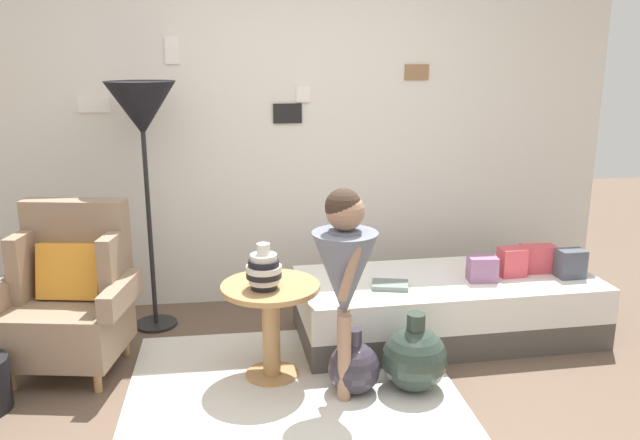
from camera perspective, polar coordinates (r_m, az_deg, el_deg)
gallery_wall at (r=4.65m, az=-3.54°, el=8.43°), size 4.80×0.12×2.60m
rug at (r=3.69m, az=-2.50°, el=-14.50°), size 1.79×1.48×0.01m
armchair at (r=4.01m, az=-21.16°, el=-6.26°), size 0.83×0.68×0.97m
daybed at (r=4.30m, az=11.07°, el=-7.49°), size 1.93×0.87×0.40m
pillow_head at (r=4.43m, az=21.24°, el=-3.61°), size 0.17×0.13×0.18m
pillow_mid at (r=4.46m, az=18.65°, el=-3.25°), size 0.22×0.13×0.18m
pillow_back at (r=4.33m, az=16.56°, el=-3.57°), size 0.17×0.13×0.18m
pillow_extra at (r=4.19m, az=14.12°, el=-4.20°), size 0.19×0.14×0.16m
side_table at (r=3.65m, az=-4.36°, el=-8.07°), size 0.55×0.55×0.56m
vase_striped at (r=3.50m, az=-4.98°, el=-4.44°), size 0.19×0.19×0.25m
floor_lamp at (r=4.23m, az=-15.44°, el=8.82°), size 0.44×0.44×1.63m
person_child at (r=3.32m, az=2.19°, el=-4.15°), size 0.34×0.34×1.15m
book_on_daybed at (r=4.00m, az=6.21°, el=-5.73°), size 0.25×0.21×0.03m
demijohn_near at (r=3.59m, az=3.02°, el=-12.85°), size 0.28×0.28×0.37m
demijohn_far at (r=3.63m, az=8.34°, el=-11.96°), size 0.36×0.36×0.44m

